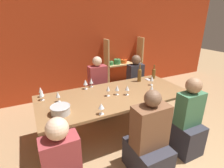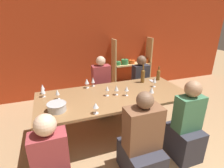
{
  "view_description": "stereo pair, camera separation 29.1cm",
  "coord_description": "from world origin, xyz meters",
  "px_view_note": "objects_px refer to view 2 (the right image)",
  "views": [
    {
      "loc": [
        -1.36,
        -0.5,
        1.99
      ],
      "look_at": [
        -0.15,
        1.93,
        0.93
      ],
      "focal_mm": 28.0,
      "sensor_mm": 36.0,
      "label": 1
    },
    {
      "loc": [
        -1.09,
        -0.62,
        1.99
      ],
      "look_at": [
        -0.15,
        1.93,
        0.93
      ],
      "focal_mm": 28.0,
      "sensor_mm": 36.0,
      "label": 2
    }
  ],
  "objects_px": {
    "wine_glass_empty_a": "(43,87)",
    "wine_bottle_green": "(143,76)",
    "wine_glass_red_a": "(42,90)",
    "wine_glass_empty_d": "(152,90)",
    "dining_table": "(114,99)",
    "wine_glass_empty_c": "(93,80)",
    "person_far_b": "(101,93)",
    "person_near_b": "(141,147)",
    "wine_glass_red_b": "(116,88)",
    "wine_glass_white_a": "(155,80)",
    "shelf_unit": "(131,72)",
    "wine_glass_empty_b": "(96,106)",
    "wine_glass_red_f": "(57,92)",
    "cell_phone": "(152,81)",
    "person_far_a": "(140,88)",
    "wine_bottle_dark": "(158,74)",
    "wine_glass_red_e": "(87,82)",
    "person_near_a": "(185,130)",
    "wine_glass_red_d": "(127,89)",
    "mixing_bowl": "(57,107)",
    "wine_glass_red_c": "(107,89)"
  },
  "relations": [
    {
      "from": "mixing_bowl",
      "to": "wine_glass_red_e",
      "type": "bearing_deg",
      "value": 49.43
    },
    {
      "from": "wine_bottle_dark",
      "to": "wine_glass_red_a",
      "type": "distance_m",
      "value": 2.18
    },
    {
      "from": "wine_glass_red_f",
      "to": "person_far_b",
      "type": "bearing_deg",
      "value": 36.19
    },
    {
      "from": "wine_bottle_green",
      "to": "cell_phone",
      "type": "height_order",
      "value": "wine_bottle_green"
    },
    {
      "from": "wine_glass_empty_b",
      "to": "person_near_a",
      "type": "distance_m",
      "value": 1.35
    },
    {
      "from": "wine_glass_red_a",
      "to": "wine_glass_empty_d",
      "type": "bearing_deg",
      "value": -19.68
    },
    {
      "from": "wine_glass_empty_c",
      "to": "dining_table",
      "type": "bearing_deg",
      "value": -64.36
    },
    {
      "from": "wine_glass_white_a",
      "to": "person_near_a",
      "type": "xyz_separation_m",
      "value": [
        -0.03,
        -0.91,
        -0.45
      ]
    },
    {
      "from": "wine_glass_red_f",
      "to": "shelf_unit",
      "type": "bearing_deg",
      "value": 38.57
    },
    {
      "from": "wine_glass_empty_c",
      "to": "person_far_b",
      "type": "relative_size",
      "value": 0.13
    },
    {
      "from": "person_far_b",
      "to": "wine_glass_red_a",
      "type": "bearing_deg",
      "value": 23.72
    },
    {
      "from": "mixing_bowl",
      "to": "wine_bottle_green",
      "type": "distance_m",
      "value": 1.73
    },
    {
      "from": "wine_bottle_dark",
      "to": "person_far_b",
      "type": "relative_size",
      "value": 0.23
    },
    {
      "from": "wine_glass_empty_a",
      "to": "wine_bottle_green",
      "type": "bearing_deg",
      "value": -3.02
    },
    {
      "from": "wine_glass_white_a",
      "to": "person_near_b",
      "type": "bearing_deg",
      "value": -128.59
    },
    {
      "from": "wine_bottle_dark",
      "to": "wine_glass_empty_d",
      "type": "height_order",
      "value": "wine_bottle_dark"
    },
    {
      "from": "shelf_unit",
      "to": "person_near_b",
      "type": "bearing_deg",
      "value": -113.34
    },
    {
      "from": "person_far_a",
      "to": "wine_glass_red_b",
      "type": "bearing_deg",
      "value": 42.3
    },
    {
      "from": "wine_glass_white_a",
      "to": "wine_glass_red_d",
      "type": "bearing_deg",
      "value": -164.77
    },
    {
      "from": "wine_glass_empty_b",
      "to": "wine_glass_red_f",
      "type": "relative_size",
      "value": 0.93
    },
    {
      "from": "wine_glass_red_c",
      "to": "wine_glass_red_e",
      "type": "xyz_separation_m",
      "value": [
        -0.24,
        0.44,
        -0.0
      ]
    },
    {
      "from": "wine_bottle_green",
      "to": "person_near_b",
      "type": "distance_m",
      "value": 1.5
    },
    {
      "from": "wine_glass_empty_d",
      "to": "wine_glass_red_b",
      "type": "bearing_deg",
      "value": 153.58
    },
    {
      "from": "dining_table",
      "to": "wine_glass_red_f",
      "type": "distance_m",
      "value": 0.91
    },
    {
      "from": "wine_glass_red_e",
      "to": "wine_glass_red_f",
      "type": "xyz_separation_m",
      "value": [
        -0.52,
        -0.29,
        -0.01
      ]
    },
    {
      "from": "mixing_bowl",
      "to": "wine_glass_red_b",
      "type": "relative_size",
      "value": 1.56
    },
    {
      "from": "wine_glass_red_f",
      "to": "wine_glass_red_d",
      "type": "bearing_deg",
      "value": -13.08
    },
    {
      "from": "wine_glass_white_a",
      "to": "person_far_a",
      "type": "distance_m",
      "value": 0.87
    },
    {
      "from": "cell_phone",
      "to": "wine_glass_white_a",
      "type": "bearing_deg",
      "value": -115.5
    },
    {
      "from": "wine_glass_red_b",
      "to": "wine_glass_red_f",
      "type": "distance_m",
      "value": 0.93
    },
    {
      "from": "dining_table",
      "to": "wine_glass_white_a",
      "type": "xyz_separation_m",
      "value": [
        0.81,
        0.07,
        0.21
      ]
    },
    {
      "from": "wine_glass_empty_b",
      "to": "person_far_a",
      "type": "distance_m",
      "value": 1.92
    },
    {
      "from": "wine_glass_red_d",
      "to": "person_near_b",
      "type": "xyz_separation_m",
      "value": [
        -0.14,
        -0.8,
        -0.47
      ]
    },
    {
      "from": "wine_glass_red_d",
      "to": "person_near_a",
      "type": "xyz_separation_m",
      "value": [
        0.61,
        -0.74,
        -0.44
      ]
    },
    {
      "from": "wine_glass_empty_d",
      "to": "person_near_a",
      "type": "relative_size",
      "value": 0.13
    },
    {
      "from": "wine_glass_red_b",
      "to": "wine_glass_red_d",
      "type": "distance_m",
      "value": 0.16
    },
    {
      "from": "dining_table",
      "to": "wine_bottle_green",
      "type": "bearing_deg",
      "value": 25.2
    },
    {
      "from": "wine_bottle_dark",
      "to": "person_far_a",
      "type": "bearing_deg",
      "value": 108.66
    },
    {
      "from": "dining_table",
      "to": "wine_bottle_green",
      "type": "relative_size",
      "value": 6.99
    },
    {
      "from": "wine_glass_empty_c",
      "to": "wine_glass_red_f",
      "type": "distance_m",
      "value": 0.73
    },
    {
      "from": "wine_glass_empty_b",
      "to": "wine_glass_red_f",
      "type": "height_order",
      "value": "wine_glass_red_f"
    },
    {
      "from": "wine_glass_red_d",
      "to": "person_far_a",
      "type": "height_order",
      "value": "person_far_a"
    },
    {
      "from": "wine_glass_red_b",
      "to": "cell_phone",
      "type": "relative_size",
      "value": 1.09
    },
    {
      "from": "person_near_b",
      "to": "wine_glass_red_a",
      "type": "bearing_deg",
      "value": 132.83
    },
    {
      "from": "wine_glass_red_c",
      "to": "person_far_b",
      "type": "height_order",
      "value": "person_far_b"
    },
    {
      "from": "dining_table",
      "to": "person_near_b",
      "type": "relative_size",
      "value": 2.06
    },
    {
      "from": "wine_glass_empty_a",
      "to": "wine_glass_red_e",
      "type": "relative_size",
      "value": 0.95
    },
    {
      "from": "wine_glass_empty_d",
      "to": "cell_phone",
      "type": "distance_m",
      "value": 0.73
    },
    {
      "from": "wine_glass_empty_a",
      "to": "cell_phone",
      "type": "height_order",
      "value": "wine_glass_empty_a"
    },
    {
      "from": "wine_glass_empty_d",
      "to": "person_near_b",
      "type": "height_order",
      "value": "person_near_b"
    }
  ]
}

